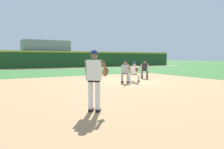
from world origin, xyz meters
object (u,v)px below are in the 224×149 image
object	(u,v)px
pitcher	(95,77)
first_baseman	(134,71)
umpire	(145,68)
baseball	(124,87)
baserunner	(125,70)
first_base_bag	(130,81)

from	to	relation	value
pitcher	first_baseman	bearing A→B (deg)	46.44
first_baseman	umpire	xyz separation A→B (m)	(2.11, 1.60, 0.06)
baseball	baserunner	size ratio (longest dim) A/B	0.05
baseball	first_baseman	bearing A→B (deg)	43.62
first_baseman	baserunner	world-z (taller)	baserunner
first_base_bag	first_baseman	xyz separation A→B (m)	(0.16, -0.23, 0.69)
baserunner	first_base_bag	bearing A→B (deg)	31.72
umpire	first_base_bag	bearing A→B (deg)	-148.95
baseball	first_baseman	xyz separation A→B (m)	(2.18, 2.08, 0.69)
pitcher	first_baseman	xyz separation A→B (m)	(5.73, 6.03, -0.33)
baserunner	first_baseman	bearing A→B (deg)	13.37
pitcher	baserunner	bearing A→B (deg)	50.16
pitcher	umpire	size ratio (longest dim) A/B	1.27
baserunner	baseball	bearing A→B (deg)	-124.87
first_base_bag	baserunner	distance (m)	1.12
baseball	pitcher	size ratio (longest dim) A/B	0.04
first_base_bag	umpire	bearing A→B (deg)	31.05
umpire	first_baseman	bearing A→B (deg)	-142.81
pitcher	umpire	bearing A→B (deg)	44.21
baserunner	umpire	distance (m)	3.50
baserunner	pitcher	bearing A→B (deg)	-129.84
first_base_bag	pitcher	distance (m)	8.44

